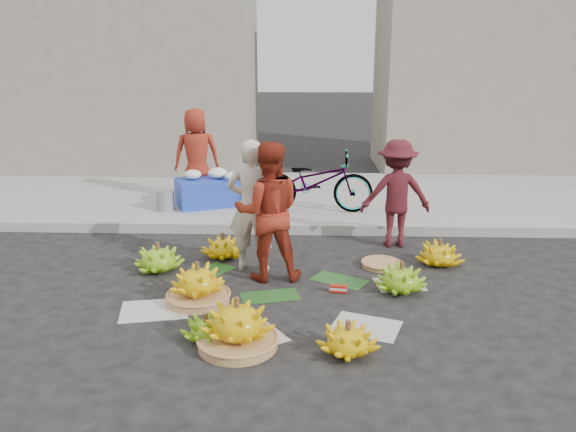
{
  "coord_description": "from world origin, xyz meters",
  "views": [
    {
      "loc": [
        0.31,
        -5.99,
        2.56
      ],
      "look_at": [
        0.07,
        0.65,
        0.7
      ],
      "focal_mm": 35.0,
      "sensor_mm": 36.0,
      "label": 1
    }
  ],
  "objects_px": {
    "banana_bunch_4": "(401,278)",
    "bicycle": "(315,182)",
    "vendor_cream": "(252,206)",
    "banana_bunch_0": "(198,285)",
    "flower_table": "(210,190)"
  },
  "relations": [
    {
      "from": "flower_table",
      "to": "bicycle",
      "type": "xyz_separation_m",
      "value": [
        1.8,
        -0.35,
        0.24
      ]
    },
    {
      "from": "banana_bunch_4",
      "to": "flower_table",
      "type": "bearing_deg",
      "value": 129.14
    },
    {
      "from": "vendor_cream",
      "to": "banana_bunch_4",
      "type": "bearing_deg",
      "value": 163.1
    },
    {
      "from": "banana_bunch_0",
      "to": "flower_table",
      "type": "height_order",
      "value": "flower_table"
    },
    {
      "from": "banana_bunch_4",
      "to": "bicycle",
      "type": "distance_m",
      "value": 3.22
    },
    {
      "from": "banana_bunch_0",
      "to": "flower_table",
      "type": "bearing_deg",
      "value": 97.64
    },
    {
      "from": "bicycle",
      "to": "flower_table",
      "type": "bearing_deg",
      "value": 80.52
    },
    {
      "from": "banana_bunch_0",
      "to": "banana_bunch_4",
      "type": "bearing_deg",
      "value": 9.34
    },
    {
      "from": "banana_bunch_0",
      "to": "bicycle",
      "type": "bearing_deg",
      "value": 69.16
    },
    {
      "from": "banana_bunch_4",
      "to": "bicycle",
      "type": "xyz_separation_m",
      "value": [
        -0.95,
        3.04,
        0.46
      ]
    },
    {
      "from": "banana_bunch_4",
      "to": "bicycle",
      "type": "relative_size",
      "value": 0.38
    },
    {
      "from": "banana_bunch_4",
      "to": "flower_table",
      "type": "relative_size",
      "value": 0.57
    },
    {
      "from": "banana_bunch_4",
      "to": "vendor_cream",
      "type": "xyz_separation_m",
      "value": [
        -1.76,
        0.65,
        0.67
      ]
    },
    {
      "from": "banana_bunch_4",
      "to": "vendor_cream",
      "type": "bearing_deg",
      "value": 159.84
    },
    {
      "from": "vendor_cream",
      "to": "bicycle",
      "type": "height_order",
      "value": "vendor_cream"
    }
  ]
}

